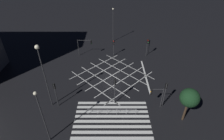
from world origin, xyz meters
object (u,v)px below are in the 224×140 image
traffic_light_sw_cross (55,90)px  street_lamp_far (113,21)px  traffic_light_se_cross (165,90)px  street_lamp_west (41,64)px  traffic_light_se_main (156,94)px  traffic_light_median_north (114,45)px  street_tree_near (190,98)px  traffic_light_nw_main (86,44)px  traffic_light_ne_cross (147,44)px  street_lamp_east (41,112)px  traffic_light_ne_main (149,44)px  traffic_light_median_south (115,86)px

traffic_light_sw_cross → street_lamp_far: 25.04m
traffic_light_se_cross → street_lamp_west: 17.55m
traffic_light_se_main → traffic_light_median_north: (-6.01, 16.04, 0.11)m
traffic_light_median_north → street_tree_near: size_ratio=0.71×
traffic_light_se_main → traffic_light_nw_main: traffic_light_nw_main is taller
traffic_light_se_main → street_tree_near: bearing=146.1°
traffic_light_sw_cross → traffic_light_nw_main: 15.97m
traffic_light_se_cross → traffic_light_median_north: size_ratio=1.14×
traffic_light_ne_cross → street_lamp_east: street_lamp_east is taller
street_lamp_far → street_lamp_west: bearing=-112.2°
traffic_light_ne_main → traffic_light_se_cross: bearing=87.9°
traffic_light_median_north → street_tree_near: bearing=27.6°
street_tree_near → street_lamp_east: bearing=-169.6°
street_lamp_west → street_tree_near: (19.27, -2.83, -3.39)m
traffic_light_sw_cross → traffic_light_se_cross: traffic_light_se_cross is taller
traffic_light_nw_main → street_lamp_far: bearing=51.3°
traffic_light_ne_main → street_tree_near: 19.26m
traffic_light_se_main → street_lamp_west: size_ratio=0.35×
traffic_light_se_main → street_lamp_east: (-14.18, -5.68, 2.42)m
traffic_light_nw_main → street_tree_near: (15.85, -18.54, 1.19)m
traffic_light_ne_main → street_lamp_east: 27.70m
street_lamp_far → traffic_light_ne_cross: bearing=-46.3°
traffic_light_median_south → street_lamp_far: street_lamp_far is taller
traffic_light_nw_main → street_lamp_west: size_ratio=0.38×
traffic_light_sw_cross → traffic_light_ne_cross: (16.03, 15.55, -0.12)m
traffic_light_median_north → traffic_light_nw_main: bearing=-90.7°
traffic_light_se_cross → traffic_light_median_north: bearing=25.0°
traffic_light_se_main → traffic_light_median_south: 6.05m
traffic_light_se_main → traffic_light_median_north: bearing=-69.4°
traffic_light_median_south → street_lamp_far: bearing=0.4°
traffic_light_nw_main → street_tree_near: bearing=-49.5°
traffic_light_ne_cross → traffic_light_se_cross: bearing=-0.2°
traffic_light_se_main → traffic_light_median_north: 17.13m
street_tree_near → street_lamp_far: bearing=110.4°
traffic_light_sw_cross → street_lamp_west: (-1.01, 0.08, 4.43)m
traffic_light_nw_main → traffic_light_median_south: traffic_light_median_south is taller
traffic_light_ne_main → traffic_light_ne_cross: size_ratio=0.90×
traffic_light_se_main → street_lamp_east: size_ratio=0.46×
traffic_light_median_north → traffic_light_se_main: bearing=20.6°
street_lamp_east → street_lamp_west: bearing=103.6°
traffic_light_se_cross → traffic_light_median_north: 17.43m
traffic_light_ne_main → traffic_light_se_main: bearing=83.4°
street_lamp_far → traffic_light_nw_main: bearing=-128.7°
traffic_light_ne_cross → street_tree_near: (2.23, -18.31, 1.16)m
traffic_light_nw_main → street_lamp_west: 16.71m
traffic_light_se_main → traffic_light_median_north: traffic_light_median_north is taller
traffic_light_ne_main → traffic_light_se_main: size_ratio=1.01×
traffic_light_sw_cross → street_tree_near: size_ratio=0.79×
traffic_light_nw_main → street_lamp_far: (6.12, 7.63, 2.66)m
traffic_light_sw_cross → traffic_light_se_cross: 15.98m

